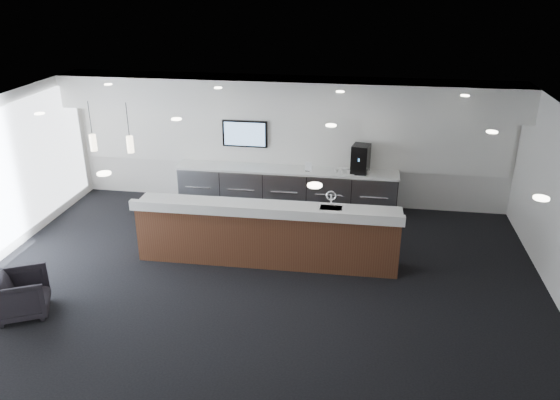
# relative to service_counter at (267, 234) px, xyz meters

# --- Properties ---
(ground) EXTENTS (10.00, 10.00, 0.00)m
(ground) POSITION_rel_service_counter_xyz_m (-0.02, -1.04, -0.58)
(ground) COLOR black
(ground) RESTS_ON ground
(ceiling) EXTENTS (10.00, 8.00, 0.02)m
(ceiling) POSITION_rel_service_counter_xyz_m (-0.02, -1.04, 2.42)
(ceiling) COLOR black
(ceiling) RESTS_ON back_wall
(back_wall) EXTENTS (10.00, 0.02, 3.00)m
(back_wall) POSITION_rel_service_counter_xyz_m (-0.02, 2.96, 0.92)
(back_wall) COLOR white
(back_wall) RESTS_ON ground
(soffit_bulkhead) EXTENTS (10.00, 0.90, 0.70)m
(soffit_bulkhead) POSITION_rel_service_counter_xyz_m (-0.02, 2.51, 2.07)
(soffit_bulkhead) COLOR white
(soffit_bulkhead) RESTS_ON back_wall
(alcove_panel) EXTENTS (9.80, 0.06, 1.40)m
(alcove_panel) POSITION_rel_service_counter_xyz_m (-0.02, 2.93, 1.02)
(alcove_panel) COLOR white
(alcove_panel) RESTS_ON back_wall
(back_credenza) EXTENTS (5.06, 0.66, 0.95)m
(back_credenza) POSITION_rel_service_counter_xyz_m (-0.02, 2.60, -0.10)
(back_credenza) COLOR gray
(back_credenza) RESTS_ON ground
(wall_tv) EXTENTS (1.05, 0.08, 0.62)m
(wall_tv) POSITION_rel_service_counter_xyz_m (-1.02, 2.87, 1.07)
(wall_tv) COLOR black
(wall_tv) RESTS_ON back_wall
(pendant_left) EXTENTS (0.12, 0.12, 0.30)m
(pendant_left) POSITION_rel_service_counter_xyz_m (-2.42, -0.24, 1.67)
(pendant_left) COLOR beige
(pendant_left) RESTS_ON ceiling
(pendant_right) EXTENTS (0.12, 0.12, 0.30)m
(pendant_right) POSITION_rel_service_counter_xyz_m (-3.12, -0.24, 1.67)
(pendant_right) COLOR beige
(pendant_right) RESTS_ON ceiling
(ceiling_can_lights) EXTENTS (7.00, 5.00, 0.02)m
(ceiling_can_lights) POSITION_rel_service_counter_xyz_m (-0.02, -1.04, 2.39)
(ceiling_can_lights) COLOR white
(ceiling_can_lights) RESTS_ON ceiling
(service_counter) EXTENTS (4.92, 0.87, 1.49)m
(service_counter) POSITION_rel_service_counter_xyz_m (0.00, 0.00, 0.00)
(service_counter) COLOR #532C1B
(service_counter) RESTS_ON ground
(coffee_machine) EXTENTS (0.44, 0.52, 0.63)m
(coffee_machine) POSITION_rel_service_counter_xyz_m (1.64, 2.62, 0.69)
(coffee_machine) COLOR black
(coffee_machine) RESTS_ON back_credenza
(info_sign_left) EXTENTS (0.15, 0.06, 0.21)m
(info_sign_left) POSITION_rel_service_counter_xyz_m (0.49, 2.51, 0.48)
(info_sign_left) COLOR white
(info_sign_left) RESTS_ON back_credenza
(info_sign_right) EXTENTS (0.17, 0.05, 0.22)m
(info_sign_right) POSITION_rel_service_counter_xyz_m (1.57, 2.48, 0.49)
(info_sign_right) COLOR white
(info_sign_right) RESTS_ON back_credenza
(armchair) EXTENTS (1.04, 1.03, 0.71)m
(armchair) POSITION_rel_service_counter_xyz_m (-3.54, -2.31, -0.22)
(armchair) COLOR black
(armchair) RESTS_ON ground
(cup_0) EXTENTS (0.10, 0.10, 0.10)m
(cup_0) POSITION_rel_service_counter_xyz_m (1.82, 2.50, 0.42)
(cup_0) COLOR white
(cup_0) RESTS_ON back_credenza
(cup_1) EXTENTS (0.14, 0.14, 0.10)m
(cup_1) POSITION_rel_service_counter_xyz_m (1.68, 2.50, 0.42)
(cup_1) COLOR white
(cup_1) RESTS_ON back_credenza
(cup_2) EXTENTS (0.13, 0.13, 0.10)m
(cup_2) POSITION_rel_service_counter_xyz_m (1.54, 2.50, 0.42)
(cup_2) COLOR white
(cup_2) RESTS_ON back_credenza
(cup_3) EXTENTS (0.13, 0.13, 0.10)m
(cup_3) POSITION_rel_service_counter_xyz_m (1.40, 2.50, 0.42)
(cup_3) COLOR white
(cup_3) RESTS_ON back_credenza
(cup_4) EXTENTS (0.14, 0.14, 0.10)m
(cup_4) POSITION_rel_service_counter_xyz_m (1.26, 2.50, 0.42)
(cup_4) COLOR white
(cup_4) RESTS_ON back_credenza
(cup_5) EXTENTS (0.11, 0.11, 0.10)m
(cup_5) POSITION_rel_service_counter_xyz_m (1.12, 2.50, 0.42)
(cup_5) COLOR white
(cup_5) RESTS_ON back_credenza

